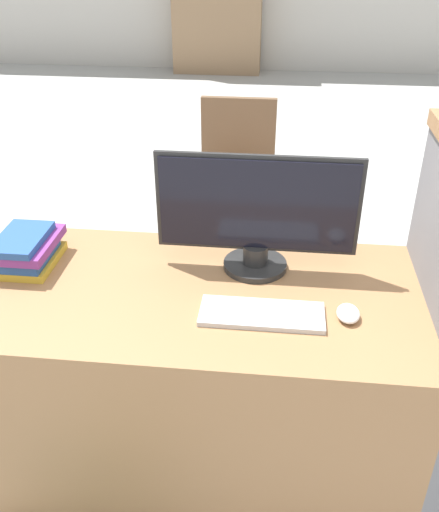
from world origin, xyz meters
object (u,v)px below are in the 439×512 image
monitor (257,213)px  far_chair (236,171)px  keyboard (262,314)px  mouse (348,313)px  book_stack (27,250)px

monitor → far_chair: 1.59m
far_chair → keyboard: bearing=-68.8°
mouse → far_chair: size_ratio=0.11×
far_chair → mouse: bearing=-60.9°
keyboard → far_chair: size_ratio=0.41×
mouse → book_stack: bearing=169.8°
monitor → keyboard: bearing=-82.7°
mouse → far_chair: (-0.47, 1.76, -0.29)m
book_stack → mouse: bearing=-10.2°
mouse → book_stack: book_stack is taller
book_stack → monitor: bearing=5.0°
far_chair → monitor: bearing=-68.9°
mouse → book_stack: 1.07m
monitor → far_chair: bearing=97.1°
book_stack → keyboard: bearing=-14.6°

